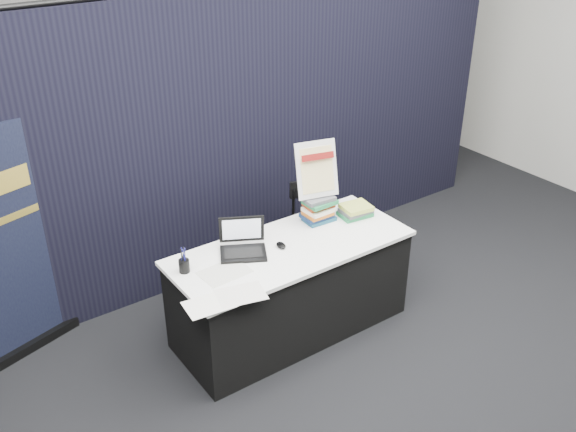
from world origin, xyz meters
The scene contains 15 objects.
floor centered at (0.00, 0.00, 0.00)m, with size 8.00×8.00×0.00m, color black.
wall_back centered at (0.00, 4.00, 1.75)m, with size 8.00×0.02×3.50m, color #B3B2A9.
drape_partition centered at (0.00, 1.60, 1.20)m, with size 6.00×0.08×2.40m, color black.
display_table centered at (0.00, 0.55, 0.38)m, with size 1.80×0.75×0.75m.
laptop centered at (-0.35, 0.69, 0.81)m, with size 0.39×0.40×0.25m.
mouse centered at (-0.07, 0.58, 0.77)m, with size 0.06×0.10×0.03m, color black.
brochure_left centered at (-0.84, 0.26, 0.75)m, with size 0.30×0.21×0.00m, color white.
brochure_mid centered at (-0.62, 0.24, 0.75)m, with size 0.31×0.22×0.00m, color silver.
brochure_right centered at (-0.57, 0.53, 0.75)m, with size 0.33×0.23×0.00m, color silver.
pen_cup centered at (-0.79, 0.69, 0.80)m, with size 0.07×0.07×0.09m, color black.
book_stack_tall centered at (0.39, 0.73, 0.86)m, with size 0.23×0.18×0.21m.
book_stack_short centered at (0.68, 0.63, 0.80)m, with size 0.24×0.19×0.10m.
info_sign centered at (0.39, 0.77, 1.17)m, with size 0.35×0.20×0.44m.
pullup_banner centered at (-1.71, 1.50, 0.77)m, with size 0.73×0.31×1.74m.
stacking_chair centered at (0.65, 1.01, 0.48)m, with size 0.51×0.53×0.87m.
Camera 1 is at (-2.33, -2.70, 3.16)m, focal length 40.00 mm.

